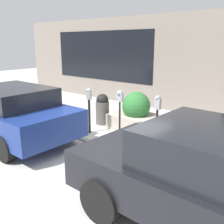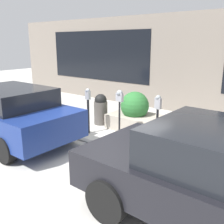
{
  "view_description": "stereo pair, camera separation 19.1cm",
  "coord_description": "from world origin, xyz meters",
  "px_view_note": "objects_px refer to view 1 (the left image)",
  "views": [
    {
      "loc": [
        -4.15,
        4.8,
        2.63
      ],
      "look_at": [
        0.0,
        -0.13,
        0.91
      ],
      "focal_mm": 42.0,
      "sensor_mm": 36.0,
      "label": 1
    },
    {
      "loc": [
        -4.0,
        4.92,
        2.63
      ],
      "look_at": [
        0.0,
        -0.13,
        0.91
      ],
      "focal_mm": 42.0,
      "sensor_mm": 36.0,
      "label": 2
    }
  ],
  "objects_px": {
    "parking_meter_second": "(120,102)",
    "planter_box": "(136,115)",
    "parked_car_front": "(212,178)",
    "parking_meter_nearest": "(157,114)",
    "parking_meter_middle": "(89,105)",
    "trash_bin": "(102,109)",
    "parked_car_middle": "(10,112)"
  },
  "relations": [
    {
      "from": "parking_meter_second",
      "to": "trash_bin",
      "type": "relative_size",
      "value": 1.43
    },
    {
      "from": "parking_meter_nearest",
      "to": "parking_meter_middle",
      "type": "height_order",
      "value": "parking_meter_nearest"
    },
    {
      "from": "parking_meter_second",
      "to": "planter_box",
      "type": "distance_m",
      "value": 1.43
    },
    {
      "from": "parking_meter_nearest",
      "to": "planter_box",
      "type": "relative_size",
      "value": 0.95
    },
    {
      "from": "parking_meter_nearest",
      "to": "parking_meter_second",
      "type": "xyz_separation_m",
      "value": [
        1.11,
        0.03,
        0.12
      ]
    },
    {
      "from": "planter_box",
      "to": "trash_bin",
      "type": "bearing_deg",
      "value": 12.85
    },
    {
      "from": "parked_car_middle",
      "to": "parking_meter_middle",
      "type": "bearing_deg",
      "value": -128.3
    },
    {
      "from": "parked_car_front",
      "to": "parking_meter_nearest",
      "type": "bearing_deg",
      "value": -41.75
    },
    {
      "from": "parking_meter_nearest",
      "to": "parked_car_middle",
      "type": "height_order",
      "value": "parked_car_middle"
    },
    {
      "from": "parking_meter_middle",
      "to": "parking_meter_nearest",
      "type": "bearing_deg",
      "value": 179.58
    },
    {
      "from": "parking_meter_nearest",
      "to": "parking_meter_middle",
      "type": "bearing_deg",
      "value": -0.42
    },
    {
      "from": "planter_box",
      "to": "parking_meter_nearest",
      "type": "bearing_deg",
      "value": 140.14
    },
    {
      "from": "parking_meter_second",
      "to": "trash_bin",
      "type": "xyz_separation_m",
      "value": [
        1.49,
        -0.97,
        -0.61
      ]
    },
    {
      "from": "parked_car_front",
      "to": "parking_meter_middle",
      "type": "bearing_deg",
      "value": -22.26
    },
    {
      "from": "parking_meter_nearest",
      "to": "parked_car_front",
      "type": "bearing_deg",
      "value": 137.1
    },
    {
      "from": "planter_box",
      "to": "parking_meter_second",
      "type": "bearing_deg",
      "value": 105.15
    },
    {
      "from": "parking_meter_second",
      "to": "parked_car_middle",
      "type": "bearing_deg",
      "value": 33.58
    },
    {
      "from": "parking_meter_second",
      "to": "planter_box",
      "type": "xyz_separation_m",
      "value": [
        0.33,
        -1.23,
        -0.65
      ]
    },
    {
      "from": "parking_meter_second",
      "to": "planter_box",
      "type": "relative_size",
      "value": 0.95
    },
    {
      "from": "planter_box",
      "to": "parked_car_front",
      "type": "xyz_separation_m",
      "value": [
        -3.4,
        3.03,
        0.33
      ]
    },
    {
      "from": "planter_box",
      "to": "parked_car_front",
      "type": "bearing_deg",
      "value": 138.35
    },
    {
      "from": "planter_box",
      "to": "parked_car_middle",
      "type": "bearing_deg",
      "value": 52.92
    },
    {
      "from": "trash_bin",
      "to": "planter_box",
      "type": "bearing_deg",
      "value": -167.15
    },
    {
      "from": "parking_meter_second",
      "to": "parked_car_middle",
      "type": "relative_size",
      "value": 0.34
    },
    {
      "from": "parking_meter_middle",
      "to": "parked_car_middle",
      "type": "relative_size",
      "value": 0.32
    },
    {
      "from": "parking_meter_nearest",
      "to": "planter_box",
      "type": "distance_m",
      "value": 1.95
    },
    {
      "from": "parking_meter_second",
      "to": "parking_meter_nearest",
      "type": "bearing_deg",
      "value": -178.39
    },
    {
      "from": "parking_meter_second",
      "to": "parked_car_front",
      "type": "xyz_separation_m",
      "value": [
        -3.07,
        1.79,
        -0.32
      ]
    },
    {
      "from": "parked_car_middle",
      "to": "trash_bin",
      "type": "distance_m",
      "value": 2.87
    },
    {
      "from": "parking_meter_middle",
      "to": "parked_car_middle",
      "type": "bearing_deg",
      "value": 51.91
    },
    {
      "from": "parking_meter_second",
      "to": "parked_car_front",
      "type": "relative_size",
      "value": 0.36
    },
    {
      "from": "parking_meter_nearest",
      "to": "planter_box",
      "type": "xyz_separation_m",
      "value": [
        1.44,
        -1.2,
        -0.52
      ]
    }
  ]
}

